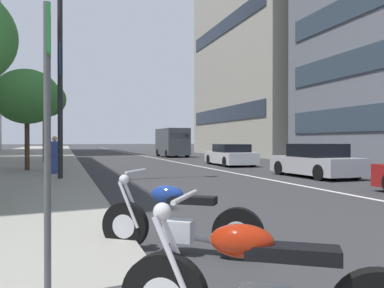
% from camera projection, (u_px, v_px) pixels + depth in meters
% --- Properties ---
extents(sidewalk_right_plaza, '(160.00, 9.76, 0.15)m').
position_uv_depth(sidewalk_right_plaza, '(9.00, 160.00, 29.24)').
color(sidewalk_right_plaza, gray).
rests_on(sidewalk_right_plaza, ground).
extents(lane_centre_stripe, '(110.00, 0.16, 0.01)m').
position_uv_depth(lane_centre_stripe, '(147.00, 157.00, 37.58)').
color(lane_centre_stripe, silver).
rests_on(lane_centre_stripe, ground).
extents(motorcycle_mid_row, '(1.39, 1.90, 1.11)m').
position_uv_depth(motorcycle_mid_row, '(178.00, 222.00, 5.20)').
color(motorcycle_mid_row, black).
rests_on(motorcycle_mid_row, ground).
extents(car_far_down_avenue, '(4.22, 2.02, 1.39)m').
position_uv_depth(car_far_down_avenue, '(316.00, 162.00, 16.35)').
color(car_far_down_avenue, '#B7B7BC').
rests_on(car_far_down_avenue, ground).
extents(car_approaching_light, '(4.67, 2.08, 1.32)m').
position_uv_depth(car_approaching_light, '(230.00, 155.00, 24.09)').
color(car_approaching_light, silver).
rests_on(car_approaching_light, ground).
extents(delivery_van_ahead, '(5.04, 2.20, 2.68)m').
position_uv_depth(delivery_van_ahead, '(172.00, 142.00, 37.28)').
color(delivery_van_ahead, '#4C5156').
rests_on(delivery_van_ahead, ground).
extents(parking_sign_by_curb, '(0.32, 0.06, 2.54)m').
position_uv_depth(parking_sign_by_curb, '(48.00, 121.00, 3.35)').
color(parking_sign_by_curb, '#47494C').
rests_on(parking_sign_by_curb, sidewalk_right_plaza).
extents(street_lamp_with_banners, '(1.26, 2.51, 9.23)m').
position_uv_depth(street_lamp_with_banners, '(70.00, 30.00, 14.22)').
color(street_lamp_with_banners, '#232326').
rests_on(street_lamp_with_banners, sidewalk_right_plaza).
extents(street_tree_near_plaza_corner, '(2.99, 2.99, 4.69)m').
position_uv_depth(street_tree_near_plaza_corner, '(27.00, 97.00, 18.17)').
color(street_tree_near_plaza_corner, '#473323').
rests_on(street_tree_near_plaza_corner, sidewalk_right_plaza).
extents(street_tree_by_lamp_post, '(2.76, 2.76, 5.26)m').
position_uv_depth(street_tree_by_lamp_post, '(44.00, 99.00, 25.49)').
color(street_tree_by_lamp_post, '#473323').
rests_on(street_tree_by_lamp_post, sidewalk_right_plaza).
extents(pedestrian_on_plaza, '(0.47, 0.38, 1.56)m').
position_uv_depth(pedestrian_on_plaza, '(55.00, 155.00, 16.32)').
color(pedestrian_on_plaza, '#33478C').
rests_on(pedestrian_on_plaza, sidewalk_right_plaza).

